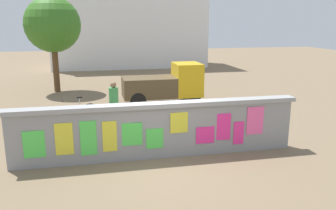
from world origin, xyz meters
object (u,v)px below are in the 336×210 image
object	(u,v)px
bicycle_near	(82,128)
person_walking	(114,99)
motorcycle	(171,121)
bicycle_far	(76,112)
tree_roadside	(53,25)
auto_rickshaw_truck	(166,84)

from	to	relation	value
bicycle_near	person_walking	bearing A→B (deg)	48.86
motorcycle	bicycle_far	bearing A→B (deg)	144.89
tree_roadside	bicycle_far	bearing A→B (deg)	-78.69
person_walking	tree_roadside	size ratio (longest dim) A/B	0.32
auto_rickshaw_truck	motorcycle	xyz separation A→B (m)	(-0.79, -4.48, -0.44)
bicycle_near	person_walking	xyz separation A→B (m)	(1.14, 1.30, 0.62)
tree_roadside	bicycle_near	bearing A→B (deg)	-79.72
motorcycle	bicycle_near	bearing A→B (deg)	176.47
person_walking	bicycle_far	bearing A→B (deg)	151.36
auto_rickshaw_truck	bicycle_near	world-z (taller)	auto_rickshaw_truck
bicycle_near	bicycle_far	distance (m)	2.08
auto_rickshaw_truck	person_walking	size ratio (longest dim) A/B	2.22
motorcycle	bicycle_near	world-z (taller)	bicycle_near
bicycle_far	person_walking	distance (m)	1.71
auto_rickshaw_truck	motorcycle	distance (m)	4.57
auto_rickshaw_truck	bicycle_near	bearing A→B (deg)	-130.96
tree_roadside	motorcycle	bearing A→B (deg)	-62.25
bicycle_near	bicycle_far	world-z (taller)	same
auto_rickshaw_truck	motorcycle	size ratio (longest dim) A/B	1.92
bicycle_near	auto_rickshaw_truck	bearing A→B (deg)	49.04
motorcycle	tree_roadside	xyz separation A→B (m)	(-4.43, 8.43, 3.08)
auto_rickshaw_truck	motorcycle	bearing A→B (deg)	-100.03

